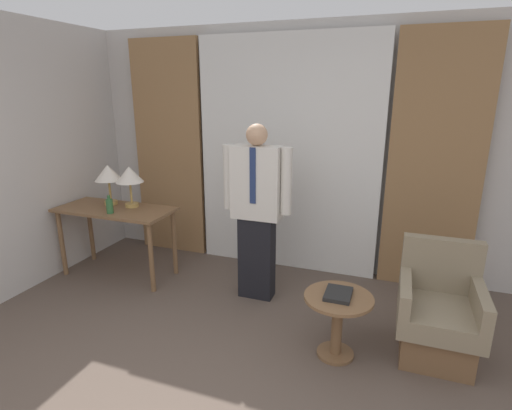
{
  "coord_description": "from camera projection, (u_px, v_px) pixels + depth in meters",
  "views": [
    {
      "loc": [
        1.16,
        -1.18,
        2.01
      ],
      "look_at": [
        -0.02,
        2.1,
        1.0
      ],
      "focal_mm": 28.0,
      "sensor_mm": 36.0,
      "label": 1
    }
  ],
  "objects": [
    {
      "name": "bottle_near_edge",
      "position": [
        110.0,
        206.0,
        4.12
      ],
      "size": [
        0.07,
        0.07,
        0.19
      ],
      "color": "#336638",
      "rests_on": "desk"
    },
    {
      "name": "curtain_sheer_center",
      "position": [
        287.0,
        157.0,
        4.4
      ],
      "size": [
        2.04,
        0.06,
        2.58
      ],
      "color": "white",
      "rests_on": "ground_plane"
    },
    {
      "name": "book",
      "position": [
        338.0,
        294.0,
        3.01
      ],
      "size": [
        0.19,
        0.25,
        0.03
      ],
      "color": "black",
      "rests_on": "side_table"
    },
    {
      "name": "wall_back",
      "position": [
        290.0,
        150.0,
        4.5
      ],
      "size": [
        10.0,
        0.06,
        2.7
      ],
      "color": "beige",
      "rests_on": "ground_plane"
    },
    {
      "name": "armchair",
      "position": [
        438.0,
        316.0,
        3.08
      ],
      "size": [
        0.6,
        0.65,
        0.88
      ],
      "color": "brown",
      "rests_on": "ground_plane"
    },
    {
      "name": "side_table",
      "position": [
        338.0,
        315.0,
        3.05
      ],
      "size": [
        0.52,
        0.52,
        0.51
      ],
      "color": "brown",
      "rests_on": "ground_plane"
    },
    {
      "name": "table_lamp_right",
      "position": [
        129.0,
        176.0,
        4.28
      ],
      "size": [
        0.29,
        0.29,
        0.45
      ],
      "color": "tan",
      "rests_on": "desk"
    },
    {
      "name": "curtain_drape_left",
      "position": [
        169.0,
        150.0,
        4.89
      ],
      "size": [
        0.89,
        0.06,
        2.58
      ],
      "color": "#997047",
      "rests_on": "ground_plane"
    },
    {
      "name": "curtain_drape_right",
      "position": [
        435.0,
        166.0,
        3.91
      ],
      "size": [
        0.89,
        0.06,
        2.58
      ],
      "color": "#997047",
      "rests_on": "ground_plane"
    },
    {
      "name": "person",
      "position": [
        257.0,
        207.0,
        3.8
      ],
      "size": [
        0.67,
        0.22,
        1.72
      ],
      "color": "black",
      "rests_on": "ground_plane"
    },
    {
      "name": "desk",
      "position": [
        116.0,
        218.0,
        4.34
      ],
      "size": [
        1.28,
        0.57,
        0.77
      ],
      "color": "brown",
      "rests_on": "ground_plane"
    },
    {
      "name": "table_lamp_left",
      "position": [
        108.0,
        174.0,
        4.37
      ],
      "size": [
        0.29,
        0.29,
        0.45
      ],
      "color": "tan",
      "rests_on": "desk"
    }
  ]
}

